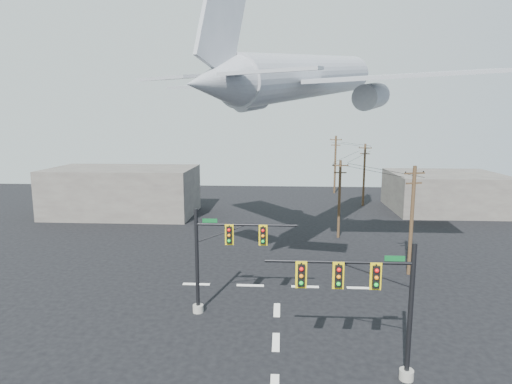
# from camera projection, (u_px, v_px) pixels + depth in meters

# --- Properties ---
(lane_markings) EXTENTS (14.00, 21.20, 0.01)m
(lane_markings) POSITION_uv_depth(u_px,v_px,m) (276.00, 330.00, 24.60)
(lane_markings) COLOR white
(lane_markings) RESTS_ON ground
(signal_mast_near) EXTENTS (6.97, 0.72, 6.59)m
(signal_mast_near) POSITION_uv_depth(u_px,v_px,m) (373.00, 303.00, 19.38)
(signal_mast_near) COLOR gray
(signal_mast_near) RESTS_ON ground
(signal_mast_far) EXTENTS (6.47, 0.73, 6.66)m
(signal_mast_far) POSITION_uv_depth(u_px,v_px,m) (218.00, 258.00, 26.23)
(signal_mast_far) COLOR gray
(signal_mast_far) RESTS_ON ground
(utility_pole_a) EXTENTS (1.67, 0.61, 8.56)m
(utility_pole_a) POSITION_uv_depth(u_px,v_px,m) (412.00, 219.00, 32.86)
(utility_pole_a) COLOR #4C3620
(utility_pole_a) RESTS_ON ground
(utility_pole_b) EXTENTS (1.62, 0.27, 8.00)m
(utility_pole_b) POSITION_uv_depth(u_px,v_px,m) (339.00, 198.00, 43.43)
(utility_pole_b) COLOR #4C3620
(utility_pole_b) RESTS_ON ground
(utility_pole_c) EXTENTS (1.74, 0.67, 8.75)m
(utility_pole_c) POSITION_uv_depth(u_px,v_px,m) (364.00, 174.00, 59.76)
(utility_pole_c) COLOR #4C3620
(utility_pole_c) RESTS_ON ground
(utility_pole_d) EXTENTS (1.92, 0.66, 9.46)m
(utility_pole_d) POSITION_uv_depth(u_px,v_px,m) (335.00, 163.00, 70.20)
(utility_pole_d) COLOR #4C3620
(utility_pole_d) RESTS_ON ground
(power_lines) EXTENTS (7.17, 37.95, 0.78)m
(power_lines) POSITION_uv_depth(u_px,v_px,m) (357.00, 154.00, 50.88)
(power_lines) COLOR black
(airliner) EXTENTS (26.93, 29.46, 8.25)m
(airliner) POSITION_uv_depth(u_px,v_px,m) (308.00, 78.00, 35.23)
(airliner) COLOR #A0A4AC
(building_left) EXTENTS (18.00, 10.00, 6.00)m
(building_left) POSITION_uv_depth(u_px,v_px,m) (123.00, 191.00, 54.51)
(building_left) COLOR #68635B
(building_left) RESTS_ON ground
(building_right) EXTENTS (14.00, 12.00, 5.00)m
(building_right) POSITION_uv_depth(u_px,v_px,m) (445.00, 192.00, 56.99)
(building_right) COLOR #68635B
(building_right) RESTS_ON ground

